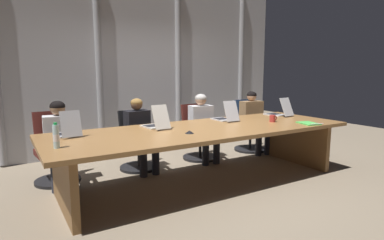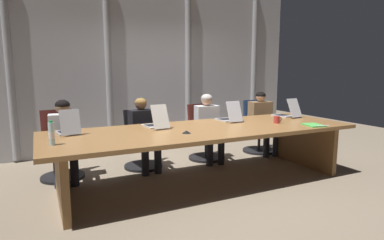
{
  "view_description": "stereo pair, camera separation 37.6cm",
  "coord_description": "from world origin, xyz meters",
  "px_view_note": "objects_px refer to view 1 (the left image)",
  "views": [
    {
      "loc": [
        -2.33,
        -3.54,
        1.52
      ],
      "look_at": [
        -0.13,
        0.12,
        0.86
      ],
      "focal_mm": 30.04,
      "sensor_mm": 36.0,
      "label": 1
    },
    {
      "loc": [
        -2.0,
        -3.72,
        1.52
      ],
      "look_at": [
        -0.13,
        0.12,
        0.86
      ],
      "focal_mm": 30.04,
      "sensor_mm": 36.0,
      "label": 2
    }
  ],
  "objects_px": {
    "water_bottle_primary": "(56,137)",
    "coffee_mug_near": "(273,119)",
    "office_chair_center": "(198,138)",
    "spiral_notepad": "(309,123)",
    "conference_mic_left_side": "(189,132)",
    "office_chair_left_mid": "(137,147)",
    "person_center": "(203,123)",
    "laptop_left_end": "(68,131)",
    "person_right_mid": "(254,118)",
    "person_left_end": "(60,138)",
    "person_left_mid": "(140,131)",
    "laptop_center": "(225,117)",
    "laptop_left_mid": "(155,124)",
    "office_chair_left_end": "(55,156)",
    "laptop_right_mid": "(279,112)",
    "office_chair_right_mid": "(249,132)"
  },
  "relations": [
    {
      "from": "water_bottle_primary",
      "to": "coffee_mug_near",
      "type": "relative_size",
      "value": 1.93
    },
    {
      "from": "office_chair_center",
      "to": "spiral_notepad",
      "type": "height_order",
      "value": "office_chair_center"
    },
    {
      "from": "conference_mic_left_side",
      "to": "spiral_notepad",
      "type": "xyz_separation_m",
      "value": [
        1.82,
        -0.28,
        -0.01
      ]
    },
    {
      "from": "office_chair_left_mid",
      "to": "water_bottle_primary",
      "type": "distance_m",
      "value": 1.93
    },
    {
      "from": "office_chair_center",
      "to": "person_center",
      "type": "xyz_separation_m",
      "value": [
        -0.01,
        -0.16,
        0.29
      ]
    },
    {
      "from": "laptop_left_end",
      "to": "person_right_mid",
      "type": "xyz_separation_m",
      "value": [
        3.38,
        0.57,
        -0.18
      ]
    },
    {
      "from": "person_left_end",
      "to": "person_left_mid",
      "type": "distance_m",
      "value": 1.13
    },
    {
      "from": "person_left_end",
      "to": "laptop_center",
      "type": "bearing_deg",
      "value": 80.2
    },
    {
      "from": "coffee_mug_near",
      "to": "spiral_notepad",
      "type": "relative_size",
      "value": 0.38
    },
    {
      "from": "laptop_left_mid",
      "to": "laptop_center",
      "type": "height_order",
      "value": "laptop_left_mid"
    },
    {
      "from": "laptop_center",
      "to": "spiral_notepad",
      "type": "height_order",
      "value": "laptop_center"
    },
    {
      "from": "person_right_mid",
      "to": "person_left_end",
      "type": "bearing_deg",
      "value": -85.04
    },
    {
      "from": "water_bottle_primary",
      "to": "conference_mic_left_side",
      "type": "bearing_deg",
      "value": -1.04
    },
    {
      "from": "coffee_mug_near",
      "to": "office_chair_left_end",
      "type": "bearing_deg",
      "value": 157.36
    },
    {
      "from": "person_center",
      "to": "conference_mic_left_side",
      "type": "height_order",
      "value": "person_center"
    },
    {
      "from": "office_chair_left_mid",
      "to": "person_right_mid",
      "type": "bearing_deg",
      "value": 81.39
    },
    {
      "from": "office_chair_center",
      "to": "spiral_notepad",
      "type": "bearing_deg",
      "value": 22.34
    },
    {
      "from": "laptop_right_mid",
      "to": "office_chair_left_end",
      "type": "height_order",
      "value": "laptop_right_mid"
    },
    {
      "from": "coffee_mug_near",
      "to": "office_chair_right_mid",
      "type": "bearing_deg",
      "value": 63.87
    },
    {
      "from": "office_chair_left_mid",
      "to": "coffee_mug_near",
      "type": "height_order",
      "value": "office_chair_left_mid"
    },
    {
      "from": "person_center",
      "to": "laptop_left_end",
      "type": "bearing_deg",
      "value": -70.08
    },
    {
      "from": "person_left_end",
      "to": "office_chair_right_mid",
      "type": "bearing_deg",
      "value": 96.9
    },
    {
      "from": "laptop_right_mid",
      "to": "coffee_mug_near",
      "type": "xyz_separation_m",
      "value": [
        -0.58,
        -0.44,
        -0.01
      ]
    },
    {
      "from": "laptop_left_end",
      "to": "office_chair_left_mid",
      "type": "bearing_deg",
      "value": -64.35
    },
    {
      "from": "person_left_mid",
      "to": "person_center",
      "type": "bearing_deg",
      "value": 85.76
    },
    {
      "from": "person_left_end",
      "to": "conference_mic_left_side",
      "type": "relative_size",
      "value": 10.18
    },
    {
      "from": "office_chair_right_mid",
      "to": "water_bottle_primary",
      "type": "height_order",
      "value": "water_bottle_primary"
    },
    {
      "from": "office_chair_left_end",
      "to": "person_left_end",
      "type": "distance_m",
      "value": 0.33
    },
    {
      "from": "person_left_mid",
      "to": "water_bottle_primary",
      "type": "xyz_separation_m",
      "value": [
        -1.32,
        -1.12,
        0.26
      ]
    },
    {
      "from": "office_chair_center",
      "to": "conference_mic_left_side",
      "type": "relative_size",
      "value": 8.54
    },
    {
      "from": "laptop_center",
      "to": "laptop_right_mid",
      "type": "distance_m",
      "value": 1.11
    },
    {
      "from": "office_chair_right_mid",
      "to": "laptop_center",
      "type": "bearing_deg",
      "value": -50.74
    },
    {
      "from": "laptop_left_end",
      "to": "person_left_end",
      "type": "bearing_deg",
      "value": -5.81
    },
    {
      "from": "office_chair_right_mid",
      "to": "coffee_mug_near",
      "type": "relative_size",
      "value": 7.17
    },
    {
      "from": "laptop_right_mid",
      "to": "person_left_end",
      "type": "xyz_separation_m",
      "value": [
        -3.4,
        0.6,
        -0.18
      ]
    },
    {
      "from": "laptop_center",
      "to": "office_chair_center",
      "type": "relative_size",
      "value": 0.48
    },
    {
      "from": "laptop_center",
      "to": "office_chair_right_mid",
      "type": "height_order",
      "value": "laptop_center"
    },
    {
      "from": "person_left_mid",
      "to": "office_chair_center",
      "type": "bearing_deg",
      "value": 93.75
    },
    {
      "from": "person_right_mid",
      "to": "conference_mic_left_side",
      "type": "relative_size",
      "value": 10.27
    },
    {
      "from": "person_right_mid",
      "to": "laptop_left_end",
      "type": "bearing_deg",
      "value": -75.56
    },
    {
      "from": "spiral_notepad",
      "to": "conference_mic_left_side",
      "type": "bearing_deg",
      "value": -174.89
    },
    {
      "from": "laptop_left_mid",
      "to": "person_left_end",
      "type": "relative_size",
      "value": 0.43
    },
    {
      "from": "person_right_mid",
      "to": "water_bottle_primary",
      "type": "bearing_deg",
      "value": -67.57
    },
    {
      "from": "person_center",
      "to": "spiral_notepad",
      "type": "height_order",
      "value": "person_center"
    },
    {
      "from": "office_chair_left_end",
      "to": "office_chair_right_mid",
      "type": "xyz_separation_m",
      "value": [
        3.46,
        -0.0,
        -0.0
      ]
    },
    {
      "from": "office_chair_center",
      "to": "office_chair_right_mid",
      "type": "distance_m",
      "value": 1.15
    },
    {
      "from": "laptop_left_end",
      "to": "conference_mic_left_side",
      "type": "distance_m",
      "value": 1.43
    },
    {
      "from": "laptop_left_mid",
      "to": "office_chair_center",
      "type": "xyz_separation_m",
      "value": [
        1.16,
        0.77,
        -0.47
      ]
    },
    {
      "from": "laptop_left_end",
      "to": "person_center",
      "type": "distance_m",
      "value": 2.33
    },
    {
      "from": "office_chair_center",
      "to": "office_chair_right_mid",
      "type": "xyz_separation_m",
      "value": [
        1.15,
        0.0,
        0.01
      ]
    }
  ]
}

